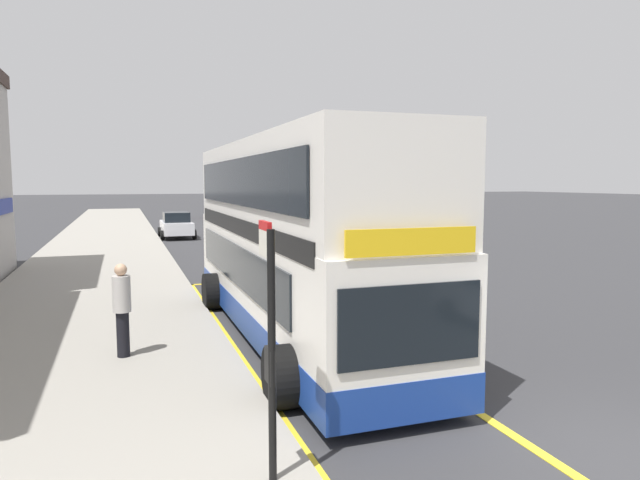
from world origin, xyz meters
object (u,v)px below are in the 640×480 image
(bus_stop_sign, at_px, (270,332))
(parked_car_teal_ahead, at_px, (335,232))
(double_decker_bus, at_px, (291,245))
(parked_car_maroon_distant, at_px, (219,210))
(parked_car_white_kerbside, at_px, (176,225))
(pedestrian_waiting_near_sign, at_px, (122,306))

(bus_stop_sign, distance_m, parked_car_teal_ahead, 24.27)
(double_decker_bus, distance_m, parked_car_maroon_distant, 43.10)
(bus_stop_sign, bearing_deg, parked_car_white_kerbside, 86.90)
(double_decker_bus, bearing_deg, bus_stop_sign, -108.30)
(double_decker_bus, bearing_deg, parked_car_maroon_distant, 83.05)
(pedestrian_waiting_near_sign, bearing_deg, double_decker_bus, 15.09)
(parked_car_maroon_distant, bearing_deg, bus_stop_sign, -97.62)
(double_decker_bus, xyz_separation_m, bus_stop_sign, (-2.08, -6.29, -0.23))
(parked_car_maroon_distant, bearing_deg, pedestrian_waiting_near_sign, -100.63)
(parked_car_teal_ahead, xyz_separation_m, pedestrian_waiting_near_sign, (-10.85, -17.11, 0.33))
(parked_car_white_kerbside, bearing_deg, parked_car_maroon_distant, 76.13)
(parked_car_white_kerbside, bearing_deg, double_decker_bus, -86.10)
(parked_car_white_kerbside, bearing_deg, pedestrian_waiting_near_sign, -94.53)
(double_decker_bus, bearing_deg, pedestrian_waiting_near_sign, -164.91)
(parked_car_white_kerbside, bearing_deg, bus_stop_sign, -90.27)
(parked_car_white_kerbside, distance_m, pedestrian_waiting_near_sign, 25.09)
(parked_car_teal_ahead, distance_m, parked_car_maroon_distant, 26.72)
(parked_car_teal_ahead, bearing_deg, parked_car_white_kerbside, -46.67)
(parked_car_maroon_distant, relative_size, pedestrian_waiting_near_sign, 2.32)
(double_decker_bus, relative_size, parked_car_maroon_distant, 2.73)
(parked_car_teal_ahead, relative_size, parked_car_white_kerbside, 1.00)
(parked_car_white_kerbside, bearing_deg, parked_car_teal_ahead, -42.73)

